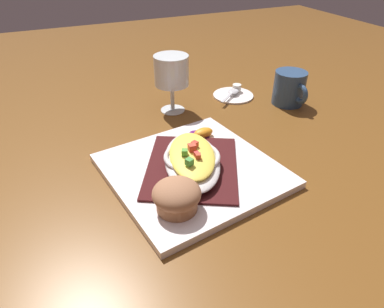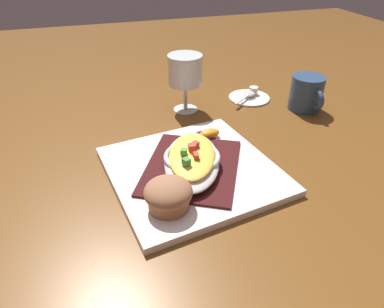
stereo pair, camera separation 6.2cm
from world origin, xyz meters
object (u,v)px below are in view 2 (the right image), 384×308
stemmed_glass (185,73)px  muffin (168,195)px  orange_garnish (208,134)px  coffee_mug (306,95)px  creamer_cup_0 (254,90)px  gratin_dish (192,158)px  creamer_saucer (249,97)px  square_plate (192,170)px  spoon (249,94)px

stemmed_glass → muffin: bearing=-110.4°
orange_garnish → stemmed_glass: size_ratio=0.42×
coffee_mug → creamer_cup_0: bearing=127.2°
gratin_dish → muffin: bearing=-126.2°
stemmed_glass → creamer_cup_0: 0.22m
orange_garnish → creamer_cup_0: 0.29m
orange_garnish → creamer_cup_0: orange_garnish is taller
creamer_saucer → gratin_dish: bearing=-131.8°
muffin → creamer_cup_0: bearing=49.0°
square_plate → creamer_cup_0: creamer_cup_0 is taller
gratin_dish → stemmed_glass: (0.07, 0.27, 0.06)m
muffin → coffee_mug: bearing=32.7°
coffee_mug → spoon: size_ratio=1.27×
muffin → coffee_mug: (0.42, 0.27, -0.00)m
gratin_dish → stemmed_glass: bearing=76.2°
creamer_saucer → spoon: 0.01m
stemmed_glass → square_plate: bearing=-103.8°
creamer_cup_0 → creamer_saucer: bearing=-141.6°
muffin → orange_garnish: 0.23m
gratin_dish → spoon: size_ratio=2.43×
stemmed_glass → creamer_saucer: size_ratio=1.27×
gratin_dish → orange_garnish: (0.07, 0.09, -0.01)m
gratin_dish → creamer_saucer: bearing=48.2°
orange_garnish → coffee_mug: coffee_mug is taller
orange_garnish → stemmed_glass: stemmed_glass is taller
square_plate → creamer_saucer: (0.25, 0.28, -0.00)m
coffee_mug → creamer_saucer: bearing=137.0°
creamer_saucer → creamer_cup_0: (0.02, 0.02, 0.01)m
square_plate → creamer_cup_0: 0.40m
orange_garnish → creamer_saucer: size_ratio=0.53×
muffin → creamer_cup_0: (0.34, 0.39, -0.02)m
gratin_dish → creamer_cup_0: 0.40m
gratin_dish → spoon: bearing=48.3°
orange_garnish → creamer_saucer: (0.18, 0.19, -0.02)m
spoon → muffin: bearing=-130.4°
coffee_mug → stemmed_glass: bearing=163.5°
muffin → stemmed_glass: 0.39m
orange_garnish → creamer_saucer: orange_garnish is taller
stemmed_glass → spoon: (0.18, 0.01, -0.08)m
muffin → creamer_saucer: bearing=49.5°
muffin → stemmed_glass: size_ratio=0.55×
square_plate → orange_garnish: 0.12m
square_plate → muffin: bearing=-126.2°
muffin → spoon: muffin is taller
orange_garnish → coffee_mug: 0.30m
creamer_saucer → creamer_cup_0: size_ratio=4.61×
muffin → orange_garnish: size_ratio=1.31×
coffee_mug → stemmed_glass: (-0.29, 0.09, 0.06)m
stemmed_glass → creamer_saucer: (0.18, 0.01, -0.09)m
square_plate → orange_garnish: size_ratio=4.97×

